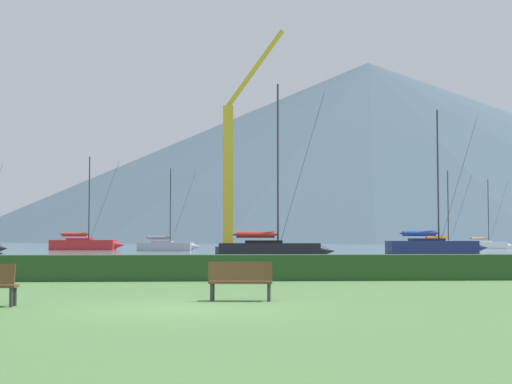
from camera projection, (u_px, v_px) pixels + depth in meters
The scene contains 13 objects.
ground_plane at pixel (184, 309), 16.73m from camera, with size 1000.00×1000.00×0.00m, color #517A42.
harbor_water at pixel (207, 245), 153.26m from camera, with size 320.00×246.00×0.00m, color slate.
hedge_line at pixel (194, 268), 27.72m from camera, with size 80.00×1.20×0.91m, color #284C23.
sailboat_slip_0 at pixel (271, 249), 55.36m from camera, with size 8.28×2.86×12.50m.
sailboat_slip_2 at pixel (445, 245), 90.36m from camera, with size 7.28×2.44×9.27m.
sailboat_slip_3 at pixel (433, 246), 69.00m from camera, with size 8.96×2.68×12.91m.
sailboat_slip_5 at pixel (166, 246), 87.85m from camera, with size 7.24×3.27×9.30m.
sailboat_slip_6 at pixel (84, 244), 94.74m from camera, with size 9.04×3.24×11.36m.
sailboat_slip_10 at pixel (486, 244), 107.06m from camera, with size 6.67×2.40×9.49m.
park_bench_under_tree at pixel (240, 279), 18.75m from camera, with size 1.56×0.62×0.95m.
dock_crane at pixel (230, 188), 62.08m from camera, with size 5.50×2.00×18.28m.
distant_hill_west_ridge at pixel (369, 151), 344.14m from camera, with size 349.91×349.91×78.93m, color #425666.
distant_hill_central_peak at pixel (504, 186), 408.62m from camera, with size 315.35×315.35×56.54m, color slate.
Camera 1 is at (0.55, -16.91, 1.53)m, focal length 54.88 mm.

